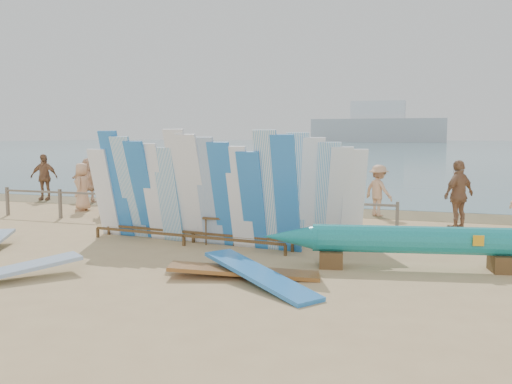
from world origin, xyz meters
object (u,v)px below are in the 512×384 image
(beach_chair_right, at_px, (197,213))
(beachgoer_extra_1, at_px, (44,177))
(beachgoer_3, at_px, (213,187))
(beachgoer_6, at_px, (201,192))
(beachgoer_7, at_px, (312,194))
(beachgoer_2, at_px, (106,188))
(side_surfboard_rack, at_px, (317,194))
(stroller, at_px, (250,207))
(outrigger_canoe, at_px, (416,242))
(beachgoer_11, at_px, (89,180))
(beachgoer_1, at_px, (111,185))
(beachgoer_9, at_px, (379,191))
(main_surfboard_rack, at_px, (188,193))
(beachgoer_10, at_px, (459,195))
(beachgoer_0, at_px, (82,187))
(flat_board_d, at_px, (259,285))
(vendor_table, at_px, (221,229))
(beachgoer_5, at_px, (264,186))
(flat_board_b, at_px, (2,282))
(flat_board_c, at_px, (244,277))
(beach_chair_left, at_px, (213,214))
(beachgoer_8, at_px, (313,199))

(beach_chair_right, bearing_deg, beachgoer_extra_1, 134.49)
(beachgoer_3, relative_size, beachgoer_6, 0.91)
(beachgoer_7, xyz_separation_m, beachgoer_2, (-6.57, -0.59, 0.02))
(beachgoer_extra_1, xyz_separation_m, beachgoer_2, (4.56, -2.64, -0.05))
(side_surfboard_rack, bearing_deg, stroller, 113.54)
(outrigger_canoe, relative_size, beachgoer_11, 3.46)
(outrigger_canoe, relative_size, beachgoer_1, 3.16)
(beachgoer_9, bearing_deg, main_surfboard_rack, 95.19)
(beachgoer_10, distance_m, beachgoer_0, 11.88)
(flat_board_d, height_order, beachgoer_0, beachgoer_0)
(outrigger_canoe, relative_size, vendor_table, 5.54)
(stroller, distance_m, beachgoer_5, 2.61)
(flat_board_b, height_order, beachgoer_5, beachgoer_5)
(side_surfboard_rack, height_order, stroller, side_surfboard_rack)
(beach_chair_right, xyz_separation_m, beachgoer_2, (-3.29, 0.26, 0.60))
(beachgoer_1, height_order, beachgoer_2, beachgoer_1)
(stroller, xyz_separation_m, beachgoer_7, (1.74, 0.47, 0.38))
(flat_board_d, bearing_deg, beachgoer_2, 84.81)
(flat_board_c, height_order, beach_chair_left, beach_chair_left)
(side_surfboard_rack, bearing_deg, beachgoer_extra_1, 135.38)
(vendor_table, relative_size, beachgoer_10, 0.56)
(flat_board_d, bearing_deg, beachgoer_10, 9.14)
(flat_board_d, bearing_deg, stroller, 55.94)
(beachgoer_7, bearing_deg, flat_board_c, 151.37)
(beachgoer_1, relative_size, beachgoer_3, 1.16)
(beachgoer_5, xyz_separation_m, beachgoer_9, (3.84, -0.20, -0.01))
(beachgoer_10, height_order, beachgoer_9, beachgoer_10)
(beachgoer_3, xyz_separation_m, beachgoer_0, (-4.17, -1.38, 0.01))
(beachgoer_11, relative_size, beachgoer_8, 1.05)
(beachgoer_11, height_order, beachgoer_0, beachgoer_11)
(flat_board_c, relative_size, beachgoer_8, 1.69)
(vendor_table, height_order, beachgoer_3, beachgoer_3)
(vendor_table, distance_m, beachgoer_9, 6.40)
(beachgoer_10, distance_m, beachgoer_8, 3.87)
(beach_chair_left, distance_m, beachgoer_7, 2.96)
(beachgoer_9, bearing_deg, beachgoer_7, 85.47)
(beachgoer_5, bearing_deg, beachgoer_1, 100.67)
(beachgoer_5, relative_size, beachgoer_6, 0.93)
(flat_board_c, relative_size, beachgoer_extra_1, 1.49)
(beachgoer_7, bearing_deg, beachgoer_extra_1, 49.52)
(beachgoer_10, height_order, beachgoer_5, beachgoer_10)
(beachgoer_2, xyz_separation_m, beachgoer_0, (-1.32, 0.61, -0.05))
(beachgoer_extra_1, bearing_deg, beachgoer_7, -25.88)
(side_surfboard_rack, xyz_separation_m, beachgoer_extra_1, (-11.88, 4.99, -0.26))
(beach_chair_left, distance_m, beach_chair_right, 0.53)
(beach_chair_right, distance_m, beachgoer_2, 3.36)
(beachgoer_10, xyz_separation_m, beachgoer_7, (-3.99, 0.01, -0.10))
(stroller, distance_m, beachgoer_0, 6.18)
(beachgoer_2, height_order, beachgoer_0, beachgoer_2)
(side_surfboard_rack, xyz_separation_m, beachgoer_3, (-4.47, 4.34, -0.37))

